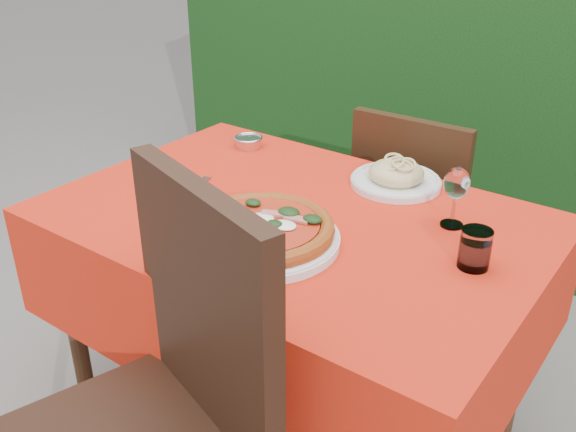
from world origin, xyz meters
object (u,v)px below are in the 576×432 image
Objects in this scene: pizza_plate at (261,231)px; steel_ramekin at (248,142)px; fork at (187,193)px; chair_far at (415,216)px; wine_glass at (457,186)px; water_glass at (475,251)px; pasta_plate at (396,177)px; chair_near at (160,404)px.

steel_ramekin is at bearing 132.20° from pizza_plate.
steel_ramekin is (-0.09, 0.38, 0.01)m from fork.
chair_far reaches higher than steel_ramekin.
chair_far is at bearing 123.27° from wine_glass.
chair_far reaches higher than fork.
pizza_plate is at bearing -156.18° from water_glass.
pasta_plate is 3.00× the size of steel_ramekin.
fork is at bearing -158.65° from wine_glass.
steel_ramekin is at bearing 162.43° from water_glass.
chair_near is 11.33× the size of water_glass.
chair_near is 6.63× the size of wine_glass.
wine_glass is 1.84× the size of steel_ramekin.
steel_ramekin is (-0.52, -0.02, -0.01)m from pasta_plate.
steel_ramekin is (-0.87, 0.28, -0.03)m from water_glass.
water_glass is at bearing -7.54° from fork.
water_glass is at bearing -17.57° from steel_ramekin.
chair_far is 0.42m from pasta_plate.
chair_far is at bearing 109.25° from chair_near.
pizza_plate is at bearing 116.57° from chair_near.
wine_glass is at bearing 88.64° from chair_near.
fork is at bearing -172.46° from water_glass.
chair_near reaches higher than pasta_plate.
water_glass is 1.08× the size of steel_ramekin.
chair_near is at bearing -122.04° from water_glass.
wine_glass is at bearing 121.96° from chair_far.
pizza_plate is 0.50m from pasta_plate.
wine_glass is 0.72m from fork.
chair_far reaches higher than water_glass.
chair_far reaches higher than pasta_plate.
wine_glass is at bearing 127.08° from water_glass.
wine_glass is at bearing 47.09° from pizza_plate.
water_glass reaches higher than pizza_plate.
water_glass is at bearing 23.82° from pizza_plate.
chair_far is 0.79m from water_glass.
pasta_plate is at bearing 149.22° from wine_glass.
pasta_plate is at bearing 27.27° from fork.
pasta_plate is 0.28m from wine_glass.
wine_glass is (-0.12, 0.15, 0.07)m from water_glass.
pizza_plate reaches higher than steel_ramekin.
wine_glass is (0.23, -0.14, 0.08)m from pasta_plate.
fork is at bearing 164.47° from pizza_plate.
pizza_plate is (-0.06, 0.41, 0.19)m from chair_near.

